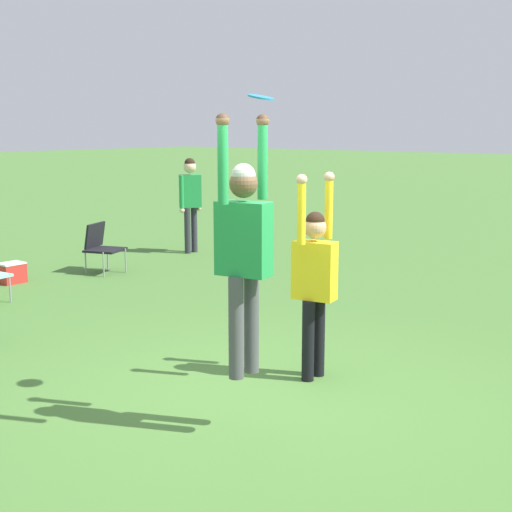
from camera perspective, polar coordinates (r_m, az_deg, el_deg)
ground_plane at (r=6.57m, az=0.18°, el=-11.46°), size 120.00×120.00×0.00m
person_jumping at (r=5.51m, az=-1.00°, el=1.19°), size 0.57×0.45×2.05m
person_defending at (r=6.86m, az=4.70°, el=-1.33°), size 0.56×0.44×2.01m
frisbee at (r=6.01m, az=0.39°, el=12.59°), size 0.22×0.22×0.06m
camping_chair_0 at (r=12.32m, az=-12.30°, el=0.92°), size 0.72×0.77×0.83m
person_spectator_near at (r=13.92m, az=-5.28°, el=4.85°), size 0.57×0.42×1.85m
cooler_box at (r=11.90m, az=-18.96°, el=-1.28°), size 0.38×0.30×0.33m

